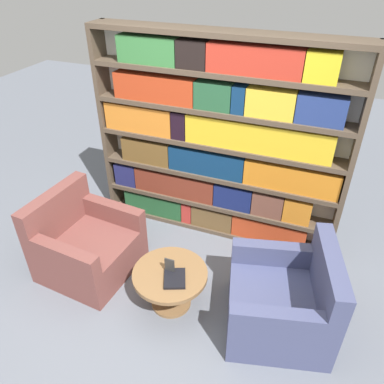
% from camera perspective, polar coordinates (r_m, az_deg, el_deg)
% --- Properties ---
extents(ground_plane, '(14.00, 14.00, 0.00)m').
position_cam_1_polar(ground_plane, '(3.63, -4.41, -19.04)').
color(ground_plane, slate).
extents(bookshelf, '(2.69, 0.30, 2.24)m').
position_cam_1_polar(bookshelf, '(3.99, 3.88, 7.22)').
color(bookshelf, silver).
rests_on(bookshelf, ground_plane).
extents(armchair_left, '(0.92, 0.94, 0.85)m').
position_cam_1_polar(armchair_left, '(4.03, -15.88, -7.86)').
color(armchair_left, brown).
rests_on(armchair_left, ground_plane).
extents(armchair_right, '(1.04, 1.05, 0.85)m').
position_cam_1_polar(armchair_right, '(3.47, 13.76, -16.01)').
color(armchair_right, '#42476B').
rests_on(armchair_right, ground_plane).
extents(coffee_table, '(0.68, 0.68, 0.41)m').
position_cam_1_polar(coffee_table, '(3.53, -3.32, -13.44)').
color(coffee_table, brown).
rests_on(coffee_table, ground_plane).
extents(table_sign, '(0.09, 0.06, 0.16)m').
position_cam_1_polar(table_sign, '(3.40, -3.42, -11.33)').
color(table_sign, black).
rests_on(table_sign, coffee_table).
extents(stray_book, '(0.26, 0.29, 0.03)m').
position_cam_1_polar(stray_book, '(3.38, -2.65, -13.02)').
color(stray_book, black).
rests_on(stray_book, coffee_table).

